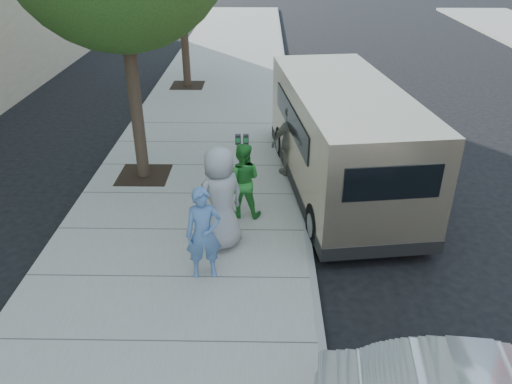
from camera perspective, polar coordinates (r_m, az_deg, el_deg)
ground at (r=9.96m, az=-2.52°, el=-5.04°), size 120.00×120.00×0.00m
sidewalk at (r=10.03m, az=-8.26°, el=-4.58°), size 5.00×60.00×0.15m
curb_face at (r=9.94m, az=5.81°, el=-4.74°), size 0.12×60.00×0.16m
parking_meter at (r=10.77m, az=-1.59°, el=4.67°), size 0.29×0.11×1.39m
van at (r=11.34m, az=9.66°, el=6.28°), size 2.99×6.82×2.45m
person_officer at (r=8.28m, az=-6.02°, el=-4.75°), size 0.66×0.49×1.65m
person_green_shirt at (r=10.00m, az=-1.58°, el=1.34°), size 0.83×0.68×1.58m
person_gray_shirt at (r=8.94m, az=-4.09°, el=-0.76°), size 1.15×1.10×1.98m
person_striped_polo at (r=11.75m, az=3.96°, el=5.81°), size 1.06×0.83×1.68m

